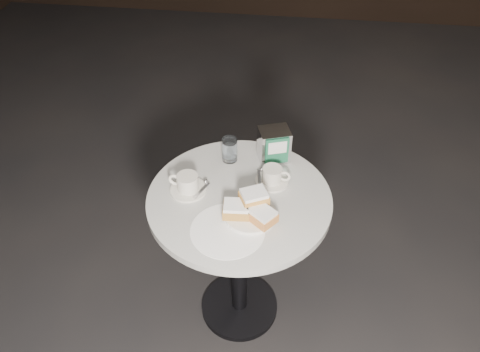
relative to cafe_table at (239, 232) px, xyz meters
The scene contains 9 objects.
ground 0.55m from the cafe_table, ahead, with size 7.00×7.00×0.00m, color black.
cafe_table is the anchor object (origin of this frame).
sugar_spill 0.27m from the cafe_table, 95.97° to the right, with size 0.26×0.26×0.00m, color white.
beignet_plate 0.26m from the cafe_table, 61.35° to the right, with size 0.23×0.23×0.09m.
coffee_cup_left 0.30m from the cafe_table, behind, with size 0.16×0.16×0.07m.
coffee_cup_right 0.27m from the cafe_table, 40.12° to the left, with size 0.14×0.14×0.07m.
water_glass_left 0.33m from the cafe_table, 107.56° to the left, with size 0.06×0.06×0.10m.
water_glass_right 0.36m from the cafe_table, 72.44° to the left, with size 0.07×0.07×0.10m.
napkin_dispenser 0.38m from the cafe_table, 65.79° to the left, with size 0.14×0.13×0.14m.
Camera 1 is at (0.17, -1.26, 1.97)m, focal length 35.00 mm.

